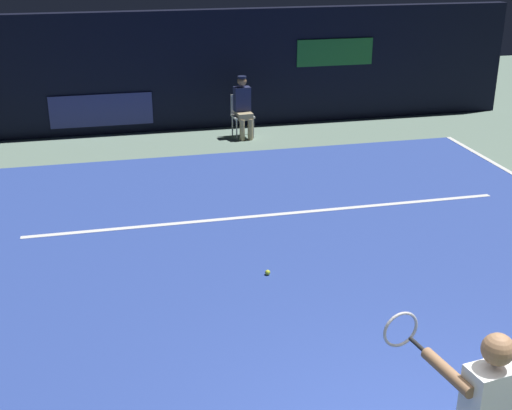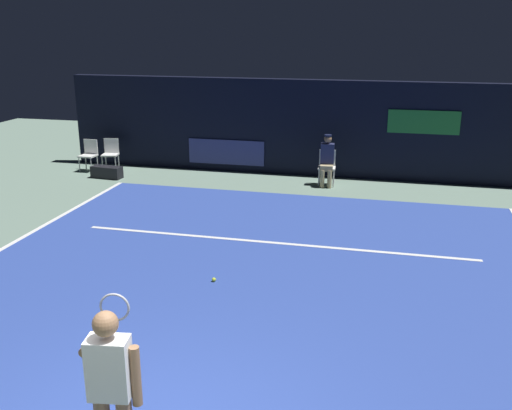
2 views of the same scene
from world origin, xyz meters
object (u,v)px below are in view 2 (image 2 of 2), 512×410
(courtside_chair_far, at_px, (89,153))
(tennis_ball, at_px, (214,280))
(equipment_bag, at_px, (107,172))
(courtside_chair_near, at_px, (111,152))
(line_judge_on_chair, at_px, (327,160))
(tennis_player, at_px, (112,387))

(courtside_chair_far, xyz_separation_m, tennis_ball, (5.72, -6.38, -0.46))
(equipment_bag, bearing_deg, courtside_chair_near, 114.59)
(line_judge_on_chair, bearing_deg, courtside_chair_far, 179.76)
(tennis_ball, xyz_separation_m, equipment_bag, (-4.86, 5.72, 0.11))
(courtside_chair_near, relative_size, tennis_ball, 12.94)
(tennis_player, bearing_deg, courtside_chair_far, 120.08)
(courtside_chair_near, relative_size, courtside_chair_far, 1.00)
(line_judge_on_chair, height_order, courtside_chair_near, line_judge_on_chair)
(tennis_player, distance_m, line_judge_on_chair, 10.66)
(tennis_player, xyz_separation_m, equipment_bag, (-5.31, 10.01, -0.83))
(tennis_ball, distance_m, equipment_bag, 7.51)
(tennis_ball, height_order, equipment_bag, equipment_bag)
(tennis_player, height_order, equipment_bag, tennis_player)
(courtside_chair_near, distance_m, courtside_chair_far, 0.60)
(tennis_player, bearing_deg, tennis_ball, 96.07)
(tennis_ball, bearing_deg, courtside_chair_far, 131.89)
(line_judge_on_chair, height_order, tennis_ball, line_judge_on_chair)
(courtside_chair_far, distance_m, tennis_ball, 8.59)
(equipment_bag, bearing_deg, tennis_ball, -44.81)
(courtside_chair_near, xyz_separation_m, courtside_chair_far, (-0.53, -0.27, 0.00))
(courtside_chair_far, distance_m, equipment_bag, 1.14)
(tennis_player, relative_size, courtside_chair_far, 1.97)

